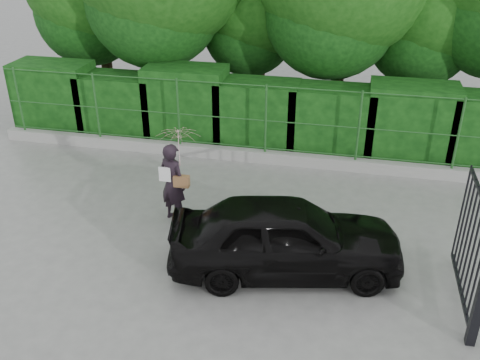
# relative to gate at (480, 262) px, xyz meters

# --- Properties ---
(ground) EXTENTS (80.00, 80.00, 0.00)m
(ground) POSITION_rel_gate_xyz_m (-4.60, 0.72, -1.19)
(ground) COLOR gray
(kerb) EXTENTS (14.00, 0.25, 0.30)m
(kerb) POSITION_rel_gate_xyz_m (-4.60, 5.22, -1.04)
(kerb) COLOR #9E9E99
(kerb) RESTS_ON ground
(fence) EXTENTS (14.13, 0.06, 1.80)m
(fence) POSITION_rel_gate_xyz_m (-4.38, 5.22, 0.01)
(fence) COLOR #225622
(fence) RESTS_ON kerb
(hedge) EXTENTS (14.20, 1.20, 2.11)m
(hedge) POSITION_rel_gate_xyz_m (-4.63, 6.22, -0.23)
(hedge) COLOR black
(hedge) RESTS_ON ground
(gate) EXTENTS (0.22, 2.33, 2.36)m
(gate) POSITION_rel_gate_xyz_m (0.00, 0.00, 0.00)
(gate) COLOR black
(gate) RESTS_ON ground
(woman) EXTENTS (0.97, 0.91, 2.06)m
(woman) POSITION_rel_gate_xyz_m (-5.50, 2.07, 0.14)
(woman) COLOR black
(woman) RESTS_ON ground
(car) EXTENTS (4.44, 2.52, 1.43)m
(car) POSITION_rel_gate_xyz_m (-3.05, 0.78, -0.47)
(car) COLOR black
(car) RESTS_ON ground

